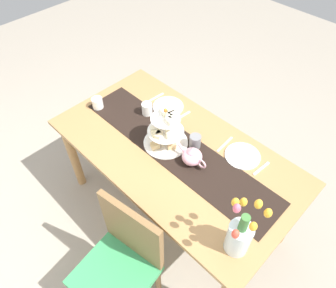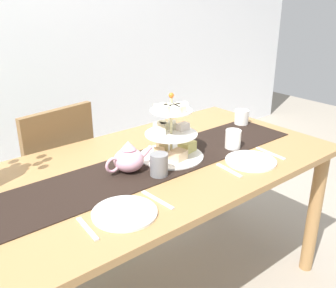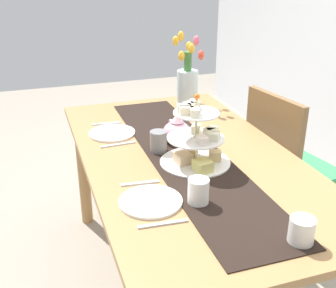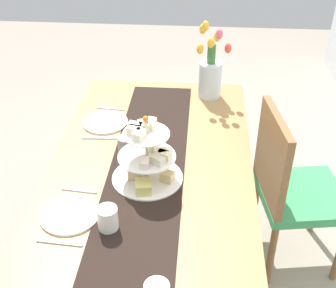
# 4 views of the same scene
# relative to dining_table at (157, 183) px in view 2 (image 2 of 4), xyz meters

# --- Properties ---
(room_wall_rear) EXTENTS (6.00, 0.08, 2.60)m
(room_wall_rear) POSITION_rel_dining_table_xyz_m (0.00, 1.55, 0.65)
(room_wall_rear) COLOR silver
(room_wall_rear) RESTS_ON ground_plane
(dining_table) EXTENTS (1.68, 0.90, 0.75)m
(dining_table) POSITION_rel_dining_table_xyz_m (0.00, 0.00, 0.00)
(dining_table) COLOR #A37747
(dining_table) RESTS_ON ground_plane
(chair_left) EXTENTS (0.48, 0.48, 0.91)m
(chair_left) POSITION_rel_dining_table_xyz_m (-0.23, 0.68, -0.15)
(chair_left) COLOR brown
(chair_left) RESTS_ON ground_plane
(table_runner) EXTENTS (1.52, 0.33, 0.00)m
(table_runner) POSITION_rel_dining_table_xyz_m (0.00, -0.01, 0.11)
(table_runner) COLOR black
(table_runner) RESTS_ON dining_table
(tiered_cake_stand) EXTENTS (0.30, 0.30, 0.30)m
(tiered_cake_stand) POSITION_rel_dining_table_xyz_m (0.09, 0.00, 0.21)
(tiered_cake_stand) COLOR beige
(tiered_cake_stand) RESTS_ON table_runner
(teapot) EXTENTS (0.24, 0.13, 0.14)m
(teapot) POSITION_rel_dining_table_xyz_m (-0.15, 0.00, 0.16)
(teapot) COLOR #E5A8BC
(teapot) RESTS_ON table_runner
(cream_jug) EXTENTS (0.08, 0.08, 0.08)m
(cream_jug) POSITION_rel_dining_table_xyz_m (0.70, 0.10, 0.15)
(cream_jug) COLOR white
(cream_jug) RESTS_ON dining_table
(dinner_plate_left) EXTENTS (0.23, 0.23, 0.01)m
(dinner_plate_left) POSITION_rel_dining_table_xyz_m (-0.35, -0.27, 0.11)
(dinner_plate_left) COLOR white
(dinner_plate_left) RESTS_ON dining_table
(fork_left) EXTENTS (0.03, 0.15, 0.01)m
(fork_left) POSITION_rel_dining_table_xyz_m (-0.50, -0.27, 0.11)
(fork_left) COLOR silver
(fork_left) RESTS_ON dining_table
(knife_left) EXTENTS (0.02, 0.17, 0.01)m
(knife_left) POSITION_rel_dining_table_xyz_m (-0.21, -0.27, 0.11)
(knife_left) COLOR silver
(knife_left) RESTS_ON dining_table
(dinner_plate_right) EXTENTS (0.23, 0.23, 0.01)m
(dinner_plate_right) POSITION_rel_dining_table_xyz_m (0.33, -0.27, 0.11)
(dinner_plate_right) COLOR white
(dinner_plate_right) RESTS_ON dining_table
(fork_right) EXTENTS (0.03, 0.15, 0.01)m
(fork_right) POSITION_rel_dining_table_xyz_m (0.19, -0.27, 0.11)
(fork_right) COLOR silver
(fork_right) RESTS_ON dining_table
(knife_right) EXTENTS (0.03, 0.17, 0.01)m
(knife_right) POSITION_rel_dining_table_xyz_m (0.48, -0.27, 0.11)
(knife_right) COLOR silver
(knife_right) RESTS_ON dining_table
(mug_grey) EXTENTS (0.08, 0.08, 0.09)m
(mug_grey) POSITION_rel_dining_table_xyz_m (-0.07, -0.11, 0.16)
(mug_grey) COLOR slate
(mug_grey) RESTS_ON table_runner
(mug_white_text) EXTENTS (0.08, 0.08, 0.09)m
(mug_white_text) POSITION_rel_dining_table_xyz_m (0.39, -0.11, 0.15)
(mug_white_text) COLOR white
(mug_white_text) RESTS_ON dining_table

